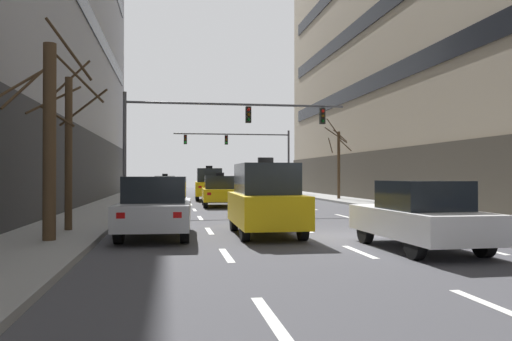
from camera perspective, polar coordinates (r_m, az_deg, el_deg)
The scene contains 39 objects.
ground_plane at distance 15.05m, azimuth 7.18°, elevation -7.19°, with size 120.00×120.00×0.00m, color #424247.
sidewalk_left at distance 14.78m, azimuth -22.13°, elevation -7.00°, with size 2.81×80.00×0.14m, color gray.
lane_stripe_l1_s2 at distance 6.68m, azimuth 1.50°, elevation -15.68°, with size 0.16×2.00×0.01m, color silver.
lane_stripe_l1_s3 at distance 11.53m, azimuth -3.26°, elevation -9.23°, with size 0.16×2.00×0.01m, color silver.
lane_stripe_l1_s4 at distance 16.47m, azimuth -5.13°, elevation -6.60°, with size 0.16×2.00×0.01m, color silver.
lane_stripe_l1_s5 at distance 21.43m, azimuth -6.13°, elevation -5.18°, with size 0.16×2.00×0.01m, color silver.
lane_stripe_l1_s6 at distance 26.41m, azimuth -6.75°, elevation -4.30°, with size 0.16×2.00×0.01m, color silver.
lane_stripe_l1_s7 at distance 31.40m, azimuth -7.17°, elevation -3.70°, with size 0.16×2.00×0.01m, color silver.
lane_stripe_l1_s8 at distance 36.39m, azimuth -7.48°, elevation -3.26°, with size 0.16×2.00×0.01m, color silver.
lane_stripe_l1_s9 at distance 41.38m, azimuth -7.71°, elevation -2.93°, with size 0.16×2.00×0.01m, color silver.
lane_stripe_l1_s10 at distance 46.38m, azimuth -7.89°, elevation -2.66°, with size 0.16×2.00×0.01m, color silver.
lane_stripe_l2_s2 at distance 7.83m, azimuth 24.61°, elevation -13.36°, with size 0.16×2.00×0.01m, color silver.
lane_stripe_l2_s3 at distance 12.23m, azimuth 11.24°, elevation -8.72°, with size 0.16×2.00×0.01m, color silver.
lane_stripe_l2_s4 at distance 16.97m, azimuth 5.24°, elevation -6.42°, with size 0.16×2.00×0.01m, color silver.
lane_stripe_l2_s5 at distance 21.82m, azimuth 1.91°, elevation -5.10°, with size 0.16×2.00×0.01m, color silver.
lane_stripe_l2_s6 at distance 26.73m, azimuth -0.20°, elevation -4.26°, with size 0.16×2.00×0.01m, color silver.
lane_stripe_l2_s7 at distance 31.67m, azimuth -1.65°, elevation -3.67°, with size 0.16×2.00×0.01m, color silver.
lane_stripe_l2_s8 at distance 36.62m, azimuth -2.71°, elevation -3.24°, with size 0.16×2.00×0.01m, color silver.
lane_stripe_l2_s9 at distance 41.58m, azimuth -3.51°, elevation -2.92°, with size 0.16×2.00×0.01m, color silver.
lane_stripe_l2_s10 at distance 46.56m, azimuth -4.14°, elevation -2.66°, with size 0.16×2.00×0.01m, color silver.
lane_stripe_l3_s3 at distance 13.59m, azimuth 23.45°, elevation -7.85°, with size 0.16×2.00×0.01m, color silver.
lane_stripe_l3_s4 at distance 17.97m, azimuth 14.72°, elevation -6.07°, with size 0.16×2.00×0.01m, color silver.
lane_stripe_l3_s5 at distance 22.61m, azimuth 9.52°, elevation -4.94°, with size 0.16×2.00×0.01m, color silver.
lane_stripe_l3_s6 at distance 27.38m, azimuth 6.12°, elevation -4.17°, with size 0.16×2.00×0.01m, color silver.
lane_stripe_l3_s7 at distance 32.22m, azimuth 3.73°, elevation -3.62°, with size 0.16×2.00×0.01m, color silver.
lane_stripe_l3_s8 at distance 37.10m, azimuth 1.98°, elevation -3.21°, with size 0.16×2.00×0.01m, color silver.
lane_stripe_l3_s9 at distance 42.01m, azimuth 0.63°, elevation -2.89°, with size 0.16×2.00×0.01m, color silver.
lane_stripe_l3_s10 at distance 46.93m, azimuth -0.43°, elevation -2.64°, with size 0.16×2.00×0.01m, color silver.
car_driving_0 at distance 12.79m, azimuth 17.50°, elevation -4.76°, with size 1.89×4.36×1.62m.
taxi_driving_1 at distance 44.24m, azimuth -9.92°, elevation -1.69°, with size 1.98×4.54×1.87m.
taxi_driving_2 at distance 15.18m, azimuth 1.06°, elevation -3.20°, with size 1.86×4.33×2.26m.
taxi_driving_3 at distance 29.17m, azimuth -4.00°, elevation -2.30°, with size 2.08×4.61×1.89m.
car_driving_4 at distance 14.95m, azimuth -10.90°, elevation -3.98°, with size 2.11×4.65×1.71m.
taxi_driving_5 at distance 36.48m, azimuth -5.15°, elevation -1.52°, with size 2.10×4.66×2.41m.
traffic_signal_0 at distance 26.72m, azimuth -5.04°, elevation 5.05°, with size 11.39×0.35×5.75m.
traffic_signal_1 at distance 47.18m, azimuth -1.04°, elevation 2.64°, with size 10.54×0.34×5.71m.
street_tree_0 at distance 13.92m, azimuth -21.73°, elevation 3.35°, with size 2.30×2.29×5.26m.
street_tree_1 at distance 16.36m, azimuth -19.82°, elevation 2.83°, with size 2.34×2.34×5.18m.
street_tree_2 at distance 36.22m, azimuth 9.00°, elevation 1.09°, with size 1.91×1.74×5.52m.
Camera 1 is at (-4.26, -14.33, 1.75)m, focal length 36.55 mm.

